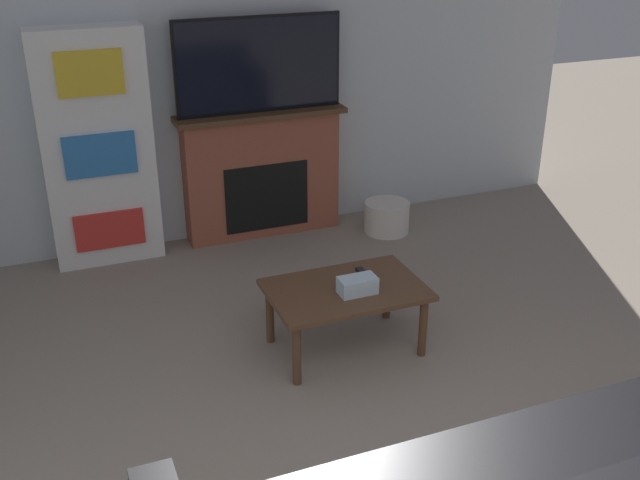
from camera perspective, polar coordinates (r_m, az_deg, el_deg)
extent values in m
cube|color=silver|center=(5.78, -7.96, 13.03)|extent=(6.13, 0.06, 2.70)
cube|color=brown|center=(5.95, -4.44, 4.88)|extent=(1.23, 0.22, 0.97)
cube|color=black|center=(5.90, -4.06, 3.27)|extent=(0.67, 0.01, 0.53)
cube|color=#4C331E|center=(5.78, -4.54, 9.52)|extent=(1.33, 0.28, 0.04)
cube|color=black|center=(5.70, -4.67, 13.17)|extent=(1.28, 0.03, 0.71)
cube|color=black|center=(5.68, -4.62, 13.15)|extent=(1.24, 0.01, 0.68)
cube|color=brown|center=(4.39, 1.98, -3.82)|extent=(0.91, 0.59, 0.03)
cylinder|color=brown|center=(4.18, -1.79, -8.71)|extent=(0.05, 0.05, 0.38)
cylinder|color=brown|center=(4.47, 7.85, -6.57)|extent=(0.05, 0.05, 0.38)
cylinder|color=brown|center=(4.57, -3.84, -5.65)|extent=(0.05, 0.05, 0.38)
cylinder|color=brown|center=(4.83, 5.13, -3.89)|extent=(0.05, 0.05, 0.38)
cube|color=silver|center=(4.31, 2.87, -3.46)|extent=(0.22, 0.12, 0.10)
cube|color=black|center=(4.52, 3.33, -2.56)|extent=(0.04, 0.15, 0.02)
cube|color=white|center=(5.60, -16.57, 6.64)|extent=(0.77, 0.26, 1.71)
cube|color=red|center=(5.66, -15.72, 0.74)|extent=(0.49, 0.03, 0.27)
cube|color=#2D70B7|center=(5.46, -16.40, 6.21)|extent=(0.49, 0.03, 0.30)
cube|color=gold|center=(5.32, -17.14, 12.04)|extent=(0.44, 0.03, 0.30)
cylinder|color=silver|center=(6.11, 5.10, 1.75)|extent=(0.37, 0.37, 0.25)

